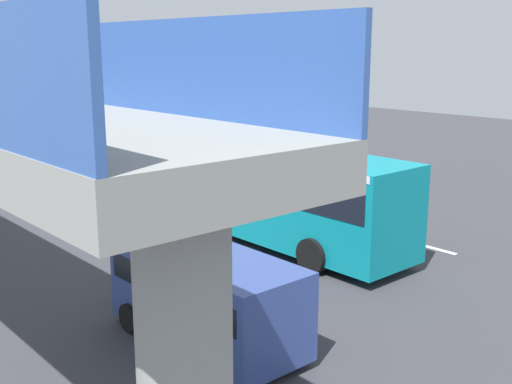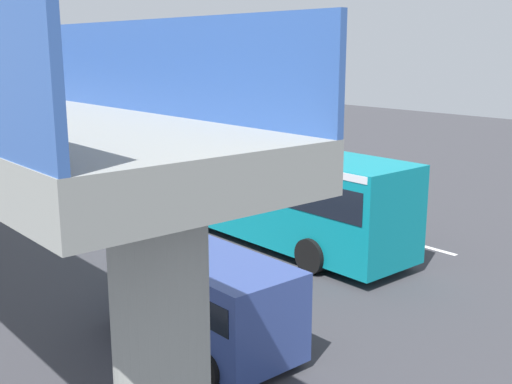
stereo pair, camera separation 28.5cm
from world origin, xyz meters
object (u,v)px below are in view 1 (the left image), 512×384
Objects in this scene: parked_van at (206,292)px; traffic_sign at (309,161)px; bicycle_black at (60,177)px; pedestrian at (396,211)px; city_bus at (260,183)px.

traffic_sign is at bearing -56.22° from parked_van.
bicycle_black is 16.20m from pedestrian.
bicycle_black is at bearing -14.81° from parked_van.
pedestrian is (2.11, -9.69, -0.30)m from parked_van.
parked_van is at bearing 102.30° from pedestrian.
traffic_sign is at bearing -66.78° from city_bus.
traffic_sign is (7.02, -10.50, 0.71)m from parked_van.
parked_van is 2.68× the size of pedestrian.
city_bus is 2.40× the size of parked_van.
parked_van is 18.11m from bicycle_black.
city_bus is 12.51m from bicycle_black.
city_bus is 4.12× the size of traffic_sign.
pedestrian is at bearing -131.21° from city_bus.
pedestrian is at bearing -161.77° from bicycle_black.
parked_van is at bearing 165.19° from bicycle_black.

